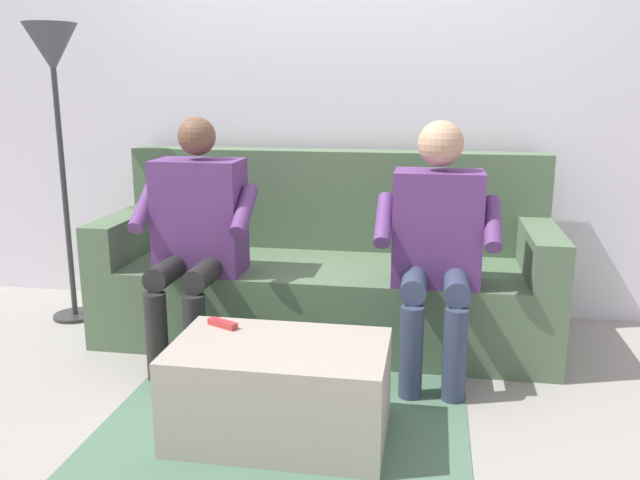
{
  "coord_description": "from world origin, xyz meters",
  "views": [
    {
      "loc": [
        -0.54,
        3.18,
        1.3
      ],
      "look_at": [
        0.0,
        0.06,
        0.56
      ],
      "focal_mm": 37.17,
      "sensor_mm": 36.0,
      "label": 1
    }
  ],
  "objects_px": {
    "remote_red": "(223,324)",
    "floor_lamp": "(54,72)",
    "person_left_seated": "(437,237)",
    "coffee_table": "(280,390)",
    "person_right_seated": "(196,227)",
    "couch": "(327,274)"
  },
  "relations": [
    {
      "from": "remote_red",
      "to": "floor_lamp",
      "type": "bearing_deg",
      "value": 168.43
    },
    {
      "from": "person_left_seated",
      "to": "person_right_seated",
      "type": "height_order",
      "value": "person_right_seated"
    },
    {
      "from": "remote_red",
      "to": "floor_lamp",
      "type": "distance_m",
      "value": 1.8
    },
    {
      "from": "floor_lamp",
      "to": "person_right_seated",
      "type": "bearing_deg",
      "value": 157.09
    },
    {
      "from": "couch",
      "to": "remote_red",
      "type": "relative_size",
      "value": 17.14
    },
    {
      "from": "couch",
      "to": "person_right_seated",
      "type": "relative_size",
      "value": 1.99
    },
    {
      "from": "couch",
      "to": "coffee_table",
      "type": "relative_size",
      "value": 2.87
    },
    {
      "from": "couch",
      "to": "person_right_seated",
      "type": "height_order",
      "value": "person_right_seated"
    },
    {
      "from": "remote_red",
      "to": "floor_lamp",
      "type": "relative_size",
      "value": 0.08
    },
    {
      "from": "person_left_seated",
      "to": "remote_red",
      "type": "distance_m",
      "value": 1.03
    },
    {
      "from": "coffee_table",
      "to": "remote_red",
      "type": "height_order",
      "value": "remote_red"
    },
    {
      "from": "person_left_seated",
      "to": "coffee_table",
      "type": "bearing_deg",
      "value": 51.01
    },
    {
      "from": "couch",
      "to": "floor_lamp",
      "type": "height_order",
      "value": "floor_lamp"
    },
    {
      "from": "remote_red",
      "to": "couch",
      "type": "bearing_deg",
      "value": 101.18
    },
    {
      "from": "couch",
      "to": "remote_red",
      "type": "bearing_deg",
      "value": 74.77
    },
    {
      "from": "coffee_table",
      "to": "person_left_seated",
      "type": "xyz_separation_m",
      "value": [
        -0.56,
        -0.7,
        0.46
      ]
    },
    {
      "from": "coffee_table",
      "to": "couch",
      "type": "bearing_deg",
      "value": -90.0
    },
    {
      "from": "floor_lamp",
      "to": "remote_red",
      "type": "bearing_deg",
      "value": 142.02
    },
    {
      "from": "remote_red",
      "to": "coffee_table",
      "type": "bearing_deg",
      "value": -2.16
    },
    {
      "from": "person_left_seated",
      "to": "person_right_seated",
      "type": "bearing_deg",
      "value": -0.06
    },
    {
      "from": "person_left_seated",
      "to": "floor_lamp",
      "type": "height_order",
      "value": "floor_lamp"
    },
    {
      "from": "coffee_table",
      "to": "person_right_seated",
      "type": "bearing_deg",
      "value": -51.06
    }
  ]
}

